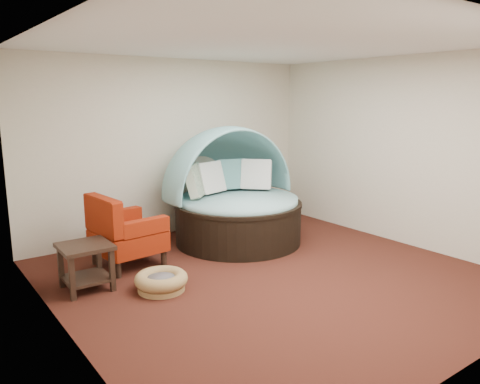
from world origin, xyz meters
TOP-DOWN VIEW (x-y plane):
  - floor at (0.00, 0.00)m, footprint 5.00×5.00m
  - wall_back at (0.00, 2.50)m, footprint 5.00×0.00m
  - wall_left at (-2.50, 0.00)m, footprint 0.00×5.00m
  - wall_right at (2.50, 0.00)m, footprint 0.00×5.00m
  - ceiling at (0.00, 0.00)m, footprint 5.00×5.00m
  - canopy_daybed at (0.50, 1.52)m, footprint 2.09×1.94m
  - pet_basket at (-1.32, 0.42)m, footprint 0.64×0.64m
  - red_armchair at (-1.34, 1.44)m, footprint 0.90×0.90m
  - side_table at (-2.00, 0.96)m, footprint 0.57×0.57m

SIDE VIEW (x-z plane):
  - floor at x=0.00m, z-range 0.00..0.00m
  - pet_basket at x=-1.32m, z-range 0.00..0.22m
  - side_table at x=-2.00m, z-range 0.08..0.62m
  - red_armchair at x=-1.34m, z-range -0.04..0.93m
  - canopy_daybed at x=0.50m, z-range -0.07..1.71m
  - wall_back at x=0.00m, z-range -1.10..3.90m
  - wall_left at x=-2.50m, z-range -1.10..3.90m
  - wall_right at x=2.50m, z-range -1.10..3.90m
  - ceiling at x=0.00m, z-range 2.80..2.80m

